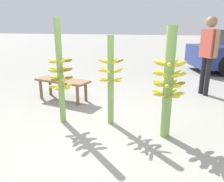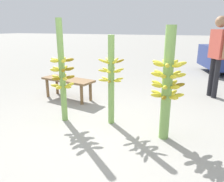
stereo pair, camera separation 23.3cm
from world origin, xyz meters
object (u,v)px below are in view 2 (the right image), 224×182
banana_stalk_left (62,72)px  banana_stalk_center (111,79)px  vendor_person (218,49)px  market_bench (68,82)px  banana_stalk_right (167,83)px

banana_stalk_left → banana_stalk_center: (0.73, 0.17, -0.07)m
vendor_person → market_bench: bearing=-98.4°
banana_stalk_center → banana_stalk_left: bearing=-166.9°
banana_stalk_left → vendor_person: bearing=44.3°
banana_stalk_right → vendor_person: size_ratio=0.89×
banana_stalk_left → market_bench: size_ratio=1.32×
vendor_person → banana_stalk_right: bearing=-49.4°
market_bench → banana_stalk_center: bearing=-21.9°
banana_stalk_center → banana_stalk_right: size_ratio=0.91×
vendor_person → market_bench: vendor_person is taller
banana_stalk_left → banana_stalk_center: 0.76m
market_bench → banana_stalk_left: bearing=-50.8°
vendor_person → banana_stalk_left: bearing=-78.0°
banana_stalk_left → vendor_person: (2.25, 2.20, 0.23)m
banana_stalk_left → market_bench: 1.18m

